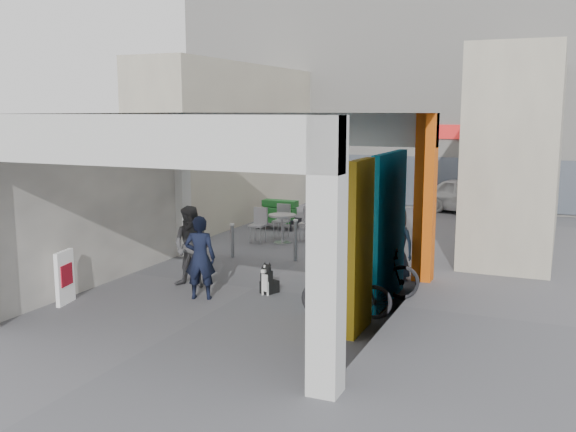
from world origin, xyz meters
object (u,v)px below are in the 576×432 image
at_px(bicycle_front, 368,272).
at_px(white_van, 471,196).
at_px(border_collie, 268,281).
at_px(produce_stand, 278,218).
at_px(man_elderly, 397,244).
at_px(man_crates, 374,188).
at_px(man_back_turned, 192,247).
at_px(cafe_set, 282,229).
at_px(bicycle_rear, 346,291).
at_px(man_with_dog, 200,258).

bearing_deg(bicycle_front, white_van, -19.02).
bearing_deg(bicycle_front, border_collie, 88.71).
relative_size(produce_stand, man_elderly, 0.83).
distance_m(man_elderly, man_crates, 8.09).
xyz_separation_m(produce_stand, bicycle_front, (4.56, -5.97, 0.18)).
distance_m(man_back_turned, bicycle_front, 3.57).
bearing_deg(man_crates, man_elderly, 98.10).
height_order(cafe_set, bicycle_rear, bicycle_rear).
xyz_separation_m(man_elderly, white_van, (0.25, 9.70, -0.16)).
height_order(man_elderly, bicycle_rear, man_elderly).
xyz_separation_m(man_crates, white_van, (2.92, 2.07, -0.38)).
bearing_deg(bicycle_rear, man_crates, 2.52).
relative_size(produce_stand, man_crates, 0.65).
xyz_separation_m(cafe_set, produce_stand, (-0.86, 1.62, 0.00)).
relative_size(man_back_turned, man_elderly, 1.07).
height_order(man_back_turned, bicycle_rear, man_back_turned).
height_order(cafe_set, bicycle_front, bicycle_front).
xyz_separation_m(man_with_dog, bicycle_rear, (2.91, 0.01, -0.33)).
bearing_deg(cafe_set, produce_stand, 118.01).
xyz_separation_m(border_collie, bicycle_rear, (1.87, -0.78, 0.22)).
height_order(produce_stand, border_collie, produce_stand).
xyz_separation_m(cafe_set, man_elderly, (3.88, -2.81, 0.44)).
distance_m(cafe_set, bicycle_rear, 6.75).
height_order(man_with_dog, white_van, man_with_dog).
distance_m(border_collie, bicycle_rear, 2.03).
bearing_deg(bicycle_front, man_crates, -1.63).
height_order(produce_stand, man_with_dog, man_with_dog).
height_order(cafe_set, border_collie, cafe_set).
distance_m(produce_stand, man_back_turned, 6.72).
bearing_deg(bicycle_front, man_with_dog, 97.40).
distance_m(cafe_set, man_with_dog, 5.72).
bearing_deg(produce_stand, man_with_dog, -83.75).
relative_size(man_elderly, white_van, 0.43).
distance_m(man_crates, white_van, 3.60).
bearing_deg(man_with_dog, man_back_turned, -67.11).
distance_m(man_with_dog, man_elderly, 4.20).
distance_m(man_with_dog, man_back_turned, 0.88).
height_order(cafe_set, man_elderly, man_elderly).
bearing_deg(produce_stand, cafe_set, -68.56).
bearing_deg(border_collie, bicycle_rear, -0.55).
distance_m(man_back_turned, man_crates, 9.87).
relative_size(border_collie, man_with_dog, 0.40).
bearing_deg(bicycle_front, man_back_turned, 83.69).
height_order(man_crates, bicycle_rear, man_crates).
xyz_separation_m(border_collie, man_elderly, (2.04, 2.05, 0.52)).
relative_size(produce_stand, man_with_dog, 0.80).
bearing_deg(bicycle_front, produce_stand, 20.56).
height_order(border_collie, white_van, white_van).
height_order(man_with_dog, bicycle_rear, man_with_dog).
relative_size(cafe_set, man_back_turned, 0.94).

